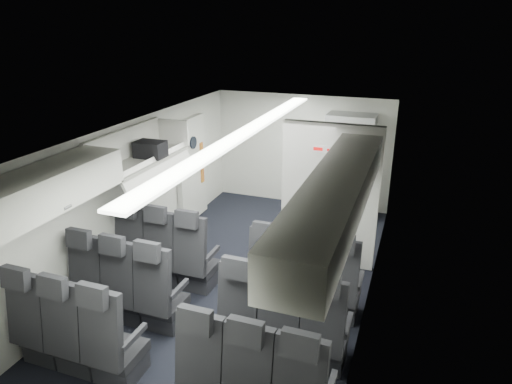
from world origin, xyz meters
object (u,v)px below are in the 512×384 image
Objects in this scene: seat_row_rear at (159,360)px; carry_on_bag at (150,150)px; seat_row_mid at (201,308)px; boarding_door at (192,169)px; flight_attendant at (296,184)px; seat_row_front at (232,269)px; galley_unit at (348,166)px.

seat_row_rear is 2.93m from carry_on_bag.
seat_row_mid is 8.30× the size of carry_on_bag.
boarding_door is 4.64× the size of carry_on_bag.
seat_row_rear is 3.92m from flight_attendant.
flight_attendant is at bearing 84.52° from seat_row_mid.
seat_row_front is 1.97m from carry_on_bag.
galley_unit is at bearing -32.52° from flight_attendant.
boarding_door is at bearing 86.41° from flight_attendant.
boarding_door reaches higher than seat_row_mid.
carry_on_bag is at bearing -80.32° from boarding_door.
carry_on_bag is at bearing 121.49° from seat_row_rear.
boarding_door is at bearing 98.91° from carry_on_bag.
galley_unit is 3.75m from carry_on_bag.
carry_on_bag is (-2.30, -2.85, 0.83)m from galley_unit.
seat_row_rear is (0.00, -0.90, 0.00)m from seat_row_mid.
boarding_door is at bearing -155.72° from galley_unit.
boarding_door is (-2.59, -1.17, 0.00)m from galley_unit.
galley_unit is (0.95, 3.25, 0.55)m from seat_row_front.
carry_on_bag is (-1.64, -1.66, 0.85)m from flight_attendant.
carry_on_bag is at bearing 132.26° from flight_attendant.
seat_row_rear is at bearing -100.65° from galley_unit.
galley_unit reaches higher than flight_attendant.
galley_unit reaches higher than seat_row_rear.
boarding_door is 1.89m from carry_on_bag.
boarding_door is (-1.64, 3.89, 0.55)m from seat_row_rear.
boarding_door is (-1.64, 2.99, 0.55)m from seat_row_mid.
boarding_door reaches higher than seat_row_front.
boarding_door is at bearing 118.77° from seat_row_mid.
flight_attendant is (-0.66, -1.18, -0.02)m from galley_unit.
flight_attendant reaches higher than seat_row_rear.
seat_row_rear is at bearing -59.27° from carry_on_bag.
seat_row_rear is (0.00, -1.80, 0.00)m from seat_row_front.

